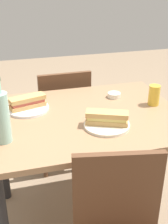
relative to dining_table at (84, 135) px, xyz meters
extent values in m
plane|color=#8C755B|center=(0.00, 0.00, -0.65)|extent=(8.00, 8.00, 0.00)
cube|color=#997251|center=(0.00, 0.00, 0.11)|extent=(1.09, 0.83, 0.03)
cylinder|color=#262628|center=(-0.49, 0.35, -0.28)|extent=(0.06, 0.06, 0.74)
cylinder|color=#262628|center=(0.49, 0.35, -0.28)|extent=(0.06, 0.06, 0.74)
cube|color=brown|center=(0.00, 0.69, -0.21)|extent=(0.41, 0.41, 0.02)
cube|color=brown|center=(0.00, 0.51, 0.00)|extent=(0.38, 0.04, 0.40)
cylinder|color=brown|center=(0.18, 0.88, -0.43)|extent=(0.04, 0.04, 0.43)
cylinder|color=brown|center=(-0.18, 0.87, -0.43)|extent=(0.04, 0.04, 0.43)
cylinder|color=brown|center=(0.18, 0.52, -0.43)|extent=(0.04, 0.04, 0.43)
cylinder|color=brown|center=(-0.18, 0.51, -0.43)|extent=(0.04, 0.04, 0.43)
cube|color=brown|center=(0.01, -0.51, 0.00)|extent=(0.38, 0.10, 0.40)
cylinder|color=silver|center=(0.08, -0.15, 0.13)|extent=(0.24, 0.24, 0.01)
cube|color=tan|center=(0.08, -0.15, 0.15)|extent=(0.22, 0.15, 0.02)
cube|color=#DBC66B|center=(0.08, -0.15, 0.17)|extent=(0.21, 0.13, 0.02)
cube|color=tan|center=(0.08, -0.15, 0.19)|extent=(0.22, 0.15, 0.02)
cube|color=silver|center=(0.14, -0.11, 0.14)|extent=(0.10, 0.03, 0.00)
cube|color=#59331E|center=(0.05, -0.10, 0.14)|extent=(0.08, 0.02, 0.01)
cylinder|color=white|center=(-0.29, 0.15, 0.13)|extent=(0.24, 0.24, 0.01)
cube|color=tan|center=(-0.29, 0.15, 0.15)|extent=(0.22, 0.12, 0.02)
cube|color=#B74C3D|center=(-0.29, 0.15, 0.17)|extent=(0.20, 0.11, 0.02)
cube|color=tan|center=(-0.29, 0.15, 0.19)|extent=(0.22, 0.12, 0.02)
cube|color=silver|center=(-0.27, 0.21, 0.14)|extent=(0.10, 0.02, 0.00)
cube|color=#59331E|center=(-0.36, 0.20, 0.14)|extent=(0.08, 0.01, 0.01)
cylinder|color=#99C6B7|center=(-0.43, -0.16, 0.25)|extent=(0.08, 0.08, 0.24)
cylinder|color=gold|center=(0.44, 0.03, 0.18)|extent=(0.07, 0.07, 0.12)
cylinder|color=silver|center=(0.25, 0.19, 0.14)|extent=(0.08, 0.08, 0.03)
camera|label=1|loc=(-0.39, -1.42, 0.86)|focal=47.51mm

